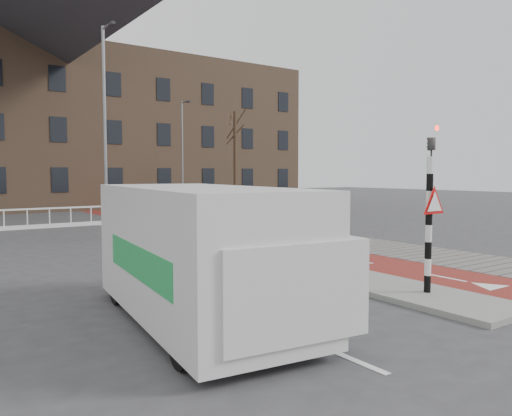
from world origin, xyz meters
TOP-DOWN VIEW (x-y plane):
  - ground at (0.00, 0.00)m, footprint 120.00×120.00m
  - bike_lane at (1.50, 10.00)m, footprint 2.50×60.00m
  - sidewalk at (4.30, 10.00)m, footprint 3.00×60.00m
  - curb_island at (-0.70, 4.00)m, footprint 1.80×16.00m
  - traffic_signal at (-0.60, -2.02)m, footprint 0.80×0.80m
  - bollard at (-0.97, 3.08)m, footprint 0.12×0.12m
  - cyclist_near at (0.55, 2.99)m, footprint 1.25×1.90m
  - cyclist_far at (1.76, 5.44)m, footprint 1.16×2.06m
  - van at (-5.42, -0.74)m, footprint 2.89×5.83m
  - railing at (-5.00, 17.00)m, footprint 28.00×0.10m
  - townhouse_row at (-3.00, 32.00)m, footprint 46.00×10.00m
  - tree_right at (10.29, 22.63)m, footprint 0.23×0.23m
  - streetlight_near at (-3.17, 11.00)m, footprint 0.12×0.12m
  - streetlight_right at (6.26, 23.16)m, footprint 0.12×0.12m

SIDE VIEW (x-z plane):
  - ground at x=0.00m, z-range 0.00..0.00m
  - bike_lane at x=1.50m, z-range 0.00..0.01m
  - sidewalk at x=4.30m, z-range 0.00..0.01m
  - curb_island at x=-0.70m, z-range 0.00..0.12m
  - railing at x=-5.00m, z-range -0.19..0.80m
  - bollard at x=-0.97m, z-range 0.12..0.89m
  - cyclist_near at x=0.55m, z-range -0.30..1.58m
  - cyclist_far at x=1.76m, z-range -0.17..1.94m
  - van at x=-5.42m, z-range 0.06..2.47m
  - traffic_signal at x=-0.60m, z-range 0.15..3.83m
  - tree_right at x=10.29m, z-range 0.00..7.16m
  - streetlight_right at x=6.26m, z-range 0.00..7.64m
  - streetlight_near at x=-3.17m, z-range 0.00..8.31m
  - townhouse_row at x=-3.00m, z-range -0.14..15.76m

